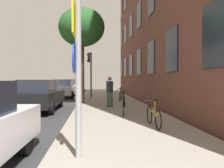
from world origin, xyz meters
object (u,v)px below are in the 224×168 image
at_px(tree_near, 82,28).
at_px(bicycle_0, 154,116).
at_px(traffic_light, 90,66).
at_px(bicycle_3, 121,96).
at_px(car_3, 77,86).
at_px(sign_post, 77,64).
at_px(bicycle_1, 123,106).
at_px(pedestrian_0, 110,90).
at_px(car_1, 40,95).
at_px(car_2, 64,88).
at_px(bicycle_2, 124,100).

distance_m(tree_near, bicycle_0, 9.12).
distance_m(traffic_light, tree_near, 5.25).
xyz_separation_m(bicycle_0, bicycle_3, (-0.01, 8.62, 0.02)).
bearing_deg(car_3, sign_post, -85.97).
bearing_deg(bicycle_1, car_3, 99.90).
xyz_separation_m(traffic_light, pedestrian_0, (1.18, -7.01, -1.65)).
distance_m(pedestrian_0, car_1, 3.66).
bearing_deg(car_2, car_3, 86.26).
height_order(bicycle_0, bicycle_3, bicycle_3).
bearing_deg(bicycle_1, traffic_light, 99.17).
relative_size(bicycle_1, pedestrian_0, 1.04).
distance_m(traffic_light, car_3, 9.53).
bearing_deg(pedestrian_0, car_2, 113.76).
bearing_deg(pedestrian_0, traffic_light, 99.57).
height_order(traffic_light, car_1, traffic_light).
bearing_deg(bicycle_3, pedestrian_0, -106.88).
height_order(sign_post, bicycle_3, sign_post).
bearing_deg(tree_near, car_2, 108.15).
distance_m(sign_post, bicycle_3, 11.62).
distance_m(traffic_light, pedestrian_0, 7.30).
distance_m(bicycle_0, bicycle_2, 5.33).
height_order(pedestrian_0, car_1, pedestrian_0).
relative_size(bicycle_0, bicycle_3, 0.97).
distance_m(bicycle_0, car_3, 21.79).
distance_m(sign_post, car_1, 7.90).
height_order(sign_post, bicycle_0, sign_post).
xyz_separation_m(bicycle_2, car_2, (-4.27, 7.76, 0.37)).
distance_m(tree_near, pedestrian_0, 4.75).
height_order(bicycle_2, pedestrian_0, pedestrian_0).
xyz_separation_m(traffic_light, car_3, (-1.73, 9.18, -1.89)).
xyz_separation_m(sign_post, bicycle_0, (2.25, 2.69, -1.48)).
relative_size(traffic_light, tree_near, 0.63).
xyz_separation_m(traffic_light, bicycle_2, (2.00, -6.92, -2.25)).
relative_size(bicycle_2, car_3, 0.39).
xyz_separation_m(sign_post, car_3, (-1.70, 24.12, -1.11)).
height_order(bicycle_3, car_1, car_1).
bearing_deg(sign_post, car_1, 107.92).
bearing_deg(pedestrian_0, bicycle_3, 73.12).
height_order(car_1, car_2, same).
xyz_separation_m(bicycle_3, car_3, (-3.94, 12.81, 0.35)).
distance_m(bicycle_1, bicycle_3, 6.13).
bearing_deg(bicycle_3, sign_post, -101.19).
relative_size(sign_post, traffic_light, 0.84).
bearing_deg(bicycle_1, pedestrian_0, 98.12).
bearing_deg(car_2, sign_post, -81.91).
bearing_deg(traffic_light, car_2, 159.70).
distance_m(pedestrian_0, car_2, 8.58).
height_order(bicycle_0, car_3, car_3).
xyz_separation_m(pedestrian_0, car_1, (-3.62, -0.49, -0.23)).
xyz_separation_m(bicycle_2, bicycle_3, (0.21, 3.29, 0.02)).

